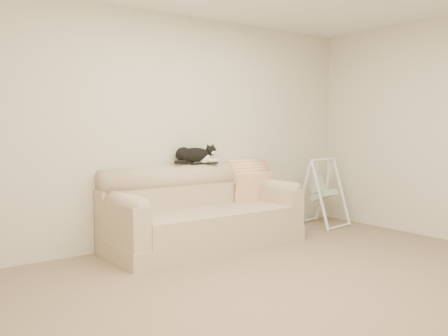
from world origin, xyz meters
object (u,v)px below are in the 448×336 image
object	(u,v)px
remote_a	(197,163)
remote_b	(211,163)
sofa	(201,215)
tuxedo_cat	(195,155)
baby_swing	(322,192)

from	to	relation	value
remote_a	remote_b	distance (m)	0.18
sofa	remote_b	world-z (taller)	remote_b
remote_a	remote_b	bearing A→B (deg)	-12.96
sofa	tuxedo_cat	xyz separation A→B (m)	(0.08, 0.25, 0.66)
tuxedo_cat	baby_swing	world-z (taller)	tuxedo_cat
tuxedo_cat	baby_swing	xyz separation A→B (m)	(1.87, -0.26, -0.55)
sofa	remote_b	bearing A→B (deg)	36.12
remote_a	baby_swing	bearing A→B (deg)	-7.59
sofa	baby_swing	size ratio (longest dim) A/B	2.41
remote_a	tuxedo_cat	world-z (taller)	tuxedo_cat
sofa	remote_a	bearing A→B (deg)	66.69
baby_swing	sofa	bearing A→B (deg)	179.78
tuxedo_cat	baby_swing	size ratio (longest dim) A/B	0.64
remote_a	baby_swing	distance (m)	1.92
remote_b	tuxedo_cat	xyz separation A→B (m)	(-0.19, 0.05, 0.10)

